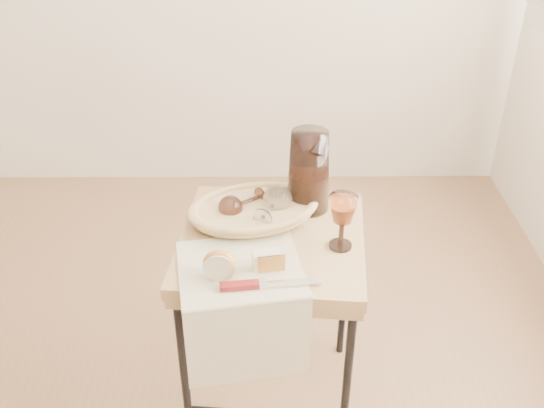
{
  "coord_description": "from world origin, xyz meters",
  "views": [
    {
      "loc": [
        0.6,
        -1.13,
        1.67
      ],
      "look_at": [
        0.61,
        0.29,
        0.78
      ],
      "focal_mm": 41.33,
      "sensor_mm": 36.0,
      "label": 1
    }
  ],
  "objects_px": {
    "tea_towel": "(240,268)",
    "pitcher": "(309,171)",
    "side_table": "(272,323)",
    "table_knife": "(266,283)",
    "goblet_lying_a": "(244,203)",
    "goblet_lying_b": "(271,207)",
    "wine_goblet": "(342,222)",
    "apple_half": "(220,263)",
    "bread_basket": "(254,212)"
  },
  "relations": [
    {
      "from": "wine_goblet",
      "to": "apple_half",
      "type": "height_order",
      "value": "wine_goblet"
    },
    {
      "from": "side_table",
      "to": "goblet_lying_a",
      "type": "bearing_deg",
      "value": 128.96
    },
    {
      "from": "wine_goblet",
      "to": "pitcher",
      "type": "bearing_deg",
      "value": 111.01
    },
    {
      "from": "side_table",
      "to": "wine_goblet",
      "type": "bearing_deg",
      "value": -15.05
    },
    {
      "from": "side_table",
      "to": "bread_basket",
      "type": "xyz_separation_m",
      "value": [
        -0.05,
        0.09,
        0.35
      ]
    },
    {
      "from": "goblet_lying_a",
      "to": "pitcher",
      "type": "relative_size",
      "value": 0.41
    },
    {
      "from": "tea_towel",
      "to": "table_knife",
      "type": "height_order",
      "value": "table_knife"
    },
    {
      "from": "side_table",
      "to": "apple_half",
      "type": "height_order",
      "value": "apple_half"
    },
    {
      "from": "tea_towel",
      "to": "pitcher",
      "type": "bearing_deg",
      "value": 47.84
    },
    {
      "from": "goblet_lying_b",
      "to": "pitcher",
      "type": "xyz_separation_m",
      "value": [
        0.11,
        0.09,
        0.07
      ]
    },
    {
      "from": "side_table",
      "to": "apple_half",
      "type": "xyz_separation_m",
      "value": [
        -0.13,
        -0.18,
        0.37
      ]
    },
    {
      "from": "bread_basket",
      "to": "goblet_lying_b",
      "type": "relative_size",
      "value": 2.42
    },
    {
      "from": "tea_towel",
      "to": "pitcher",
      "type": "relative_size",
      "value": 1.11
    },
    {
      "from": "bread_basket",
      "to": "goblet_lying_b",
      "type": "distance_m",
      "value": 0.06
    },
    {
      "from": "tea_towel",
      "to": "table_knife",
      "type": "bearing_deg",
      "value": -57.78
    },
    {
      "from": "tea_towel",
      "to": "goblet_lying_a",
      "type": "relative_size",
      "value": 2.72
    },
    {
      "from": "wine_goblet",
      "to": "tea_towel",
      "type": "bearing_deg",
      "value": -160.08
    },
    {
      "from": "goblet_lying_b",
      "to": "apple_half",
      "type": "xyz_separation_m",
      "value": [
        -0.13,
        -0.25,
        -0.01
      ]
    },
    {
      "from": "apple_half",
      "to": "bread_basket",
      "type": "bearing_deg",
      "value": 76.26
    },
    {
      "from": "goblet_lying_a",
      "to": "apple_half",
      "type": "height_order",
      "value": "same"
    },
    {
      "from": "side_table",
      "to": "tea_towel",
      "type": "relative_size",
      "value": 2.05
    },
    {
      "from": "bread_basket",
      "to": "apple_half",
      "type": "distance_m",
      "value": 0.28
    },
    {
      "from": "tea_towel",
      "to": "wine_goblet",
      "type": "xyz_separation_m",
      "value": [
        0.27,
        0.1,
        0.08
      ]
    },
    {
      "from": "goblet_lying_a",
      "to": "pitcher",
      "type": "distance_m",
      "value": 0.21
    },
    {
      "from": "tea_towel",
      "to": "table_knife",
      "type": "relative_size",
      "value": 1.27
    },
    {
      "from": "pitcher",
      "to": "apple_half",
      "type": "xyz_separation_m",
      "value": [
        -0.24,
        -0.34,
        -0.08
      ]
    },
    {
      "from": "goblet_lying_a",
      "to": "table_knife",
      "type": "distance_m",
      "value": 0.34
    },
    {
      "from": "apple_half",
      "to": "tea_towel",
      "type": "bearing_deg",
      "value": 37.82
    },
    {
      "from": "goblet_lying_b",
      "to": "goblet_lying_a",
      "type": "bearing_deg",
      "value": 90.51
    },
    {
      "from": "pitcher",
      "to": "bread_basket",
      "type": "bearing_deg",
      "value": -133.05
    },
    {
      "from": "pitcher",
      "to": "table_knife",
      "type": "distance_m",
      "value": 0.42
    },
    {
      "from": "tea_towel",
      "to": "goblet_lying_a",
      "type": "distance_m",
      "value": 0.25
    },
    {
      "from": "side_table",
      "to": "table_knife",
      "type": "distance_m",
      "value": 0.41
    },
    {
      "from": "wine_goblet",
      "to": "table_knife",
      "type": "xyz_separation_m",
      "value": [
        -0.2,
        -0.18,
        -0.07
      ]
    },
    {
      "from": "bread_basket",
      "to": "goblet_lying_a",
      "type": "height_order",
      "value": "goblet_lying_a"
    },
    {
      "from": "pitcher",
      "to": "wine_goblet",
      "type": "relative_size",
      "value": 1.77
    },
    {
      "from": "goblet_lying_b",
      "to": "wine_goblet",
      "type": "relative_size",
      "value": 0.87
    },
    {
      "from": "side_table",
      "to": "table_knife",
      "type": "bearing_deg",
      "value": -93.86
    },
    {
      "from": "goblet_lying_a",
      "to": "wine_goblet",
      "type": "height_order",
      "value": "wine_goblet"
    },
    {
      "from": "side_table",
      "to": "pitcher",
      "type": "relative_size",
      "value": 2.28
    },
    {
      "from": "table_knife",
      "to": "wine_goblet",
      "type": "bearing_deg",
      "value": 34.57
    },
    {
      "from": "table_knife",
      "to": "goblet_lying_b",
      "type": "bearing_deg",
      "value": 81.05
    },
    {
      "from": "bread_basket",
      "to": "wine_goblet",
      "type": "bearing_deg",
      "value": -46.36
    },
    {
      "from": "pitcher",
      "to": "wine_goblet",
      "type": "height_order",
      "value": "pitcher"
    },
    {
      "from": "goblet_lying_b",
      "to": "wine_goblet",
      "type": "height_order",
      "value": "wine_goblet"
    },
    {
      "from": "side_table",
      "to": "goblet_lying_b",
      "type": "xyz_separation_m",
      "value": [
        -0.0,
        0.07,
        0.38
      ]
    },
    {
      "from": "goblet_lying_a",
      "to": "bread_basket",
      "type": "bearing_deg",
      "value": 117.46
    },
    {
      "from": "goblet_lying_b",
      "to": "pitcher",
      "type": "relative_size",
      "value": 0.49
    },
    {
      "from": "goblet_lying_a",
      "to": "pitcher",
      "type": "xyz_separation_m",
      "value": [
        0.19,
        0.05,
        0.08
      ]
    },
    {
      "from": "goblet_lying_a",
      "to": "apple_half",
      "type": "relative_size",
      "value": 1.37
    }
  ]
}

